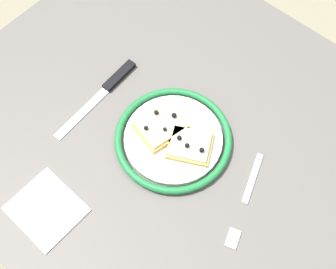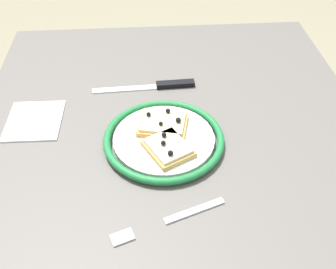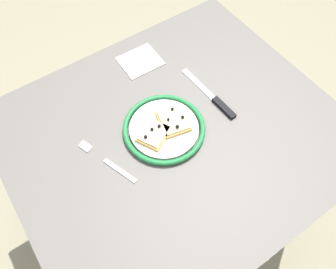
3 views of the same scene
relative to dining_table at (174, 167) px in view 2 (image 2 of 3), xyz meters
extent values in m
cube|color=#5B5651|center=(0.00, 0.00, 0.09)|extent=(0.95, 0.83, 0.03)
cylinder|color=#4C4742|center=(0.41, -0.35, -0.29)|extent=(0.05, 0.05, 0.71)
cylinder|color=#4C4742|center=(0.41, 0.35, -0.29)|extent=(0.05, 0.05, 0.71)
cylinder|color=white|center=(-0.03, 0.02, 0.11)|extent=(0.20, 0.20, 0.01)
torus|color=#1E7238|center=(-0.03, 0.02, 0.11)|extent=(0.24, 0.24, 0.01)
cube|color=tan|center=(-0.06, 0.02, 0.12)|extent=(0.11, 0.11, 0.01)
cube|color=beige|center=(-0.06, 0.02, 0.13)|extent=(0.10, 0.09, 0.01)
sphere|color=black|center=(-0.09, 0.01, 0.14)|extent=(0.01, 0.01, 0.01)
sphere|color=black|center=(-0.06, 0.03, 0.14)|extent=(0.01, 0.01, 0.01)
sphere|color=black|center=(-0.04, 0.02, 0.14)|extent=(0.01, 0.01, 0.01)
cube|color=tan|center=(0.01, 0.02, 0.12)|extent=(0.10, 0.11, 0.01)
cube|color=beige|center=(0.01, 0.02, 0.13)|extent=(0.09, 0.10, 0.01)
sphere|color=black|center=(-0.01, 0.03, 0.14)|extent=(0.01, 0.01, 0.01)
sphere|color=black|center=(0.03, 0.01, 0.14)|extent=(0.01, 0.01, 0.01)
sphere|color=black|center=(0.00, -0.01, 0.14)|extent=(0.01, 0.01, 0.01)
sphere|color=black|center=(0.02, 0.05, 0.14)|extent=(0.01, 0.01, 0.01)
cube|color=silver|center=(0.16, 0.10, 0.10)|extent=(0.02, 0.15, 0.00)
cube|color=black|center=(0.17, -0.02, 0.11)|extent=(0.02, 0.09, 0.01)
cube|color=silver|center=(-0.20, -0.02, 0.10)|extent=(0.05, 0.11, 0.00)
cube|color=silver|center=(-0.24, 0.10, 0.10)|extent=(0.03, 0.04, 0.00)
cube|color=white|center=(0.06, 0.29, 0.10)|extent=(0.13, 0.12, 0.00)
camera|label=1|loc=(-0.28, 0.33, 0.91)|focal=46.76mm
camera|label=2|loc=(-0.60, 0.06, 0.64)|focal=42.19mm
camera|label=3|loc=(-0.30, -0.40, 0.91)|focal=34.75mm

